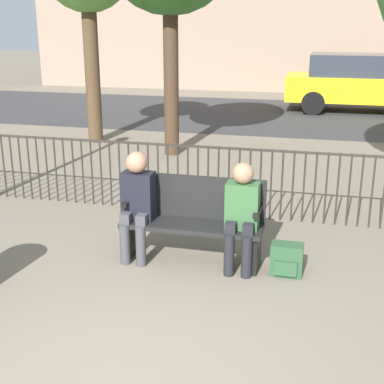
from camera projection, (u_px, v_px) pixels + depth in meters
park_bench at (194, 217)px, 5.77m from camera, size 1.52×0.45×0.92m
seated_person_0 at (137, 199)px, 5.73m from camera, size 0.34×0.39×1.20m
seated_person_1 at (242, 211)px, 5.48m from camera, size 0.34×0.39×1.16m
backpack at (287, 260)px, 5.49m from camera, size 0.33×0.23×0.34m
fence_railing at (219, 175)px, 7.09m from camera, size 9.01×0.03×0.95m
street_surface at (277, 115)px, 14.88m from camera, size 24.00×6.00×0.01m
parked_car_0 at (359, 82)px, 15.22m from camera, size 4.20×1.94×1.62m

